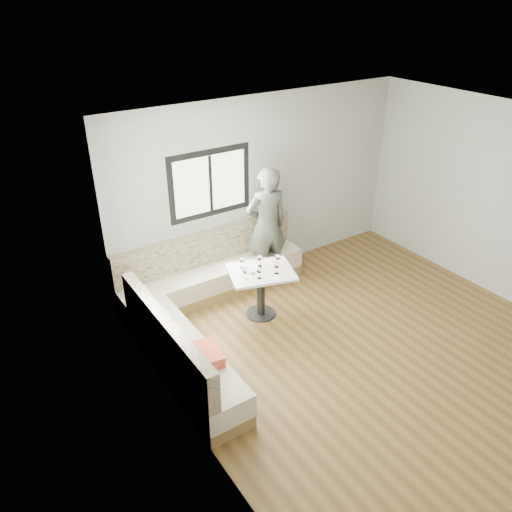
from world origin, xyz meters
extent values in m
cube|color=brown|center=(0.00, 0.00, 0.00)|extent=(5.00, 5.00, 0.01)
cube|color=white|center=(0.00, 0.00, 2.80)|extent=(5.00, 5.00, 0.01)
cube|color=#B7B7B2|center=(0.00, 2.50, 1.40)|extent=(5.00, 0.01, 2.80)
cube|color=#B7B7B2|center=(-2.50, 0.00, 1.40)|extent=(0.01, 5.00, 2.80)
cube|color=#B7B7B2|center=(2.50, 0.00, 1.40)|extent=(0.01, 5.00, 2.80)
cube|color=black|center=(-0.90, 2.49, 1.65)|extent=(1.30, 0.02, 1.00)
cube|color=black|center=(-2.49, 0.90, 1.65)|extent=(0.02, 1.30, 1.00)
cube|color=olive|center=(-1.05, 2.23, 0.08)|extent=(2.90, 0.55, 0.16)
cube|color=beige|center=(-1.05, 2.23, 0.30)|extent=(2.90, 0.55, 0.29)
cube|color=beige|center=(-1.05, 2.43, 0.70)|extent=(2.90, 0.14, 0.50)
cube|color=olive|center=(-2.23, 0.82, 0.08)|extent=(0.55, 2.25, 0.16)
cube|color=beige|center=(-2.23, 0.82, 0.30)|extent=(0.55, 2.25, 0.29)
cube|color=beige|center=(-2.43, 0.82, 0.70)|extent=(0.14, 2.25, 0.50)
cube|color=#DE5536|center=(-2.17, 0.48, 0.51)|extent=(0.50, 0.50, 0.13)
cylinder|color=black|center=(-0.77, 1.39, 0.01)|extent=(0.42, 0.42, 0.02)
cylinder|color=black|center=(-0.77, 1.39, 0.34)|extent=(0.12, 0.12, 0.67)
cube|color=silver|center=(-0.77, 1.39, 0.69)|extent=(1.03, 0.91, 0.04)
imported|color=#4B4E47|center=(-0.13, 2.18, 0.92)|extent=(0.73, 0.54, 1.84)
cylinder|color=white|center=(-0.90, 1.42, 0.73)|extent=(0.09, 0.09, 0.03)
sphere|color=black|center=(-0.89, 1.43, 0.74)|extent=(0.02, 0.02, 0.02)
sphere|color=black|center=(-0.91, 1.43, 0.74)|extent=(0.02, 0.02, 0.02)
sphere|color=black|center=(-0.90, 1.41, 0.74)|extent=(0.02, 0.02, 0.02)
cylinder|color=white|center=(-1.05, 1.32, 0.71)|extent=(0.06, 0.06, 0.01)
cylinder|color=white|center=(-1.05, 1.32, 0.75)|extent=(0.01, 0.01, 0.08)
ellipsoid|color=white|center=(-1.05, 1.32, 0.84)|extent=(0.08, 0.08, 0.09)
cylinder|color=#470709|center=(-1.05, 1.32, 0.82)|extent=(0.05, 0.05, 0.02)
cylinder|color=white|center=(-0.89, 1.24, 0.71)|extent=(0.06, 0.06, 0.01)
cylinder|color=white|center=(-0.89, 1.24, 0.75)|extent=(0.01, 0.01, 0.08)
ellipsoid|color=white|center=(-0.89, 1.24, 0.84)|extent=(0.08, 0.08, 0.09)
cylinder|color=#470709|center=(-0.89, 1.24, 0.82)|extent=(0.05, 0.05, 0.02)
cylinder|color=white|center=(-0.63, 1.22, 0.71)|extent=(0.06, 0.06, 0.01)
cylinder|color=white|center=(-0.63, 1.22, 0.75)|extent=(0.01, 0.01, 0.08)
ellipsoid|color=white|center=(-0.63, 1.22, 0.84)|extent=(0.08, 0.08, 0.09)
cylinder|color=#470709|center=(-0.63, 1.22, 0.82)|extent=(0.05, 0.05, 0.02)
cylinder|color=white|center=(-0.71, 1.51, 0.71)|extent=(0.06, 0.06, 0.01)
cylinder|color=white|center=(-0.71, 1.51, 0.75)|extent=(0.01, 0.01, 0.08)
ellipsoid|color=white|center=(-0.71, 1.51, 0.84)|extent=(0.08, 0.08, 0.09)
cylinder|color=#470709|center=(-0.71, 1.51, 0.82)|extent=(0.05, 0.05, 0.02)
cylinder|color=white|center=(-0.48, 1.39, 0.71)|extent=(0.06, 0.06, 0.01)
cylinder|color=white|center=(-0.48, 1.39, 0.75)|extent=(0.01, 0.01, 0.08)
ellipsoid|color=white|center=(-0.48, 1.39, 0.84)|extent=(0.08, 0.08, 0.09)
cylinder|color=#470709|center=(-0.48, 1.39, 0.82)|extent=(0.05, 0.05, 0.02)
cylinder|color=white|center=(-0.94, 1.60, 0.71)|extent=(0.06, 0.06, 0.01)
cylinder|color=white|center=(-0.94, 1.60, 0.75)|extent=(0.01, 0.01, 0.08)
ellipsoid|color=white|center=(-0.94, 1.60, 0.84)|extent=(0.08, 0.08, 0.09)
cylinder|color=#470709|center=(-0.94, 1.60, 0.82)|extent=(0.05, 0.05, 0.02)
camera|label=1|loc=(-4.03, -3.45, 4.16)|focal=35.00mm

